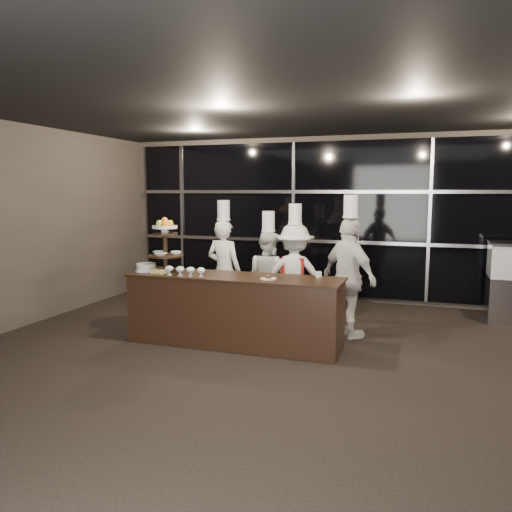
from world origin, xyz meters
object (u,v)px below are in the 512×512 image
(layer_cake, at_px, (146,267))
(chef_d, at_px, (349,277))
(display_stand, at_px, (165,241))
(chef_c, at_px, (295,275))
(buffet_counter, at_px, (234,310))
(chef_a, at_px, (224,269))
(chef_b, at_px, (268,276))

(layer_cake, bearing_deg, chef_d, 17.80)
(display_stand, distance_m, chef_c, 1.98)
(buffet_counter, relative_size, chef_c, 1.55)
(layer_cake, xyz_separation_m, chef_a, (0.68, 1.14, -0.15))
(display_stand, height_order, layer_cake, display_stand)
(display_stand, bearing_deg, chef_c, 37.06)
(chef_b, height_order, chef_d, chef_d)
(buffet_counter, xyz_separation_m, display_stand, (-1.00, -0.00, 0.87))
(display_stand, xyz_separation_m, layer_cake, (-0.27, -0.05, -0.37))
(chef_c, bearing_deg, chef_d, -22.05)
(chef_a, xyz_separation_m, chef_c, (1.11, 0.06, -0.04))
(chef_b, height_order, chef_c, chef_c)
(chef_a, bearing_deg, chef_b, 7.74)
(buffet_counter, bearing_deg, layer_cake, -177.75)
(display_stand, xyz_separation_m, chef_b, (1.10, 1.18, -0.61))
(buffet_counter, bearing_deg, chef_b, 85.39)
(chef_a, xyz_separation_m, chef_d, (1.97, -0.29, 0.03))
(display_stand, bearing_deg, chef_d, 18.63)
(display_stand, distance_m, chef_d, 2.55)
(chef_a, bearing_deg, display_stand, -110.48)
(chef_d, bearing_deg, chef_b, 163.26)
(chef_c, bearing_deg, chef_b, 174.88)
(buffet_counter, height_order, chef_d, chef_d)
(chef_b, bearing_deg, display_stand, -132.77)
(chef_b, bearing_deg, chef_d, -16.74)
(chef_a, relative_size, chef_c, 1.02)
(buffet_counter, height_order, display_stand, display_stand)
(buffet_counter, relative_size, chef_b, 1.65)
(buffet_counter, height_order, chef_b, chef_b)
(display_stand, xyz_separation_m, chef_d, (2.37, 0.80, -0.49))
(chef_c, bearing_deg, display_stand, -142.94)
(display_stand, height_order, chef_a, chef_a)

